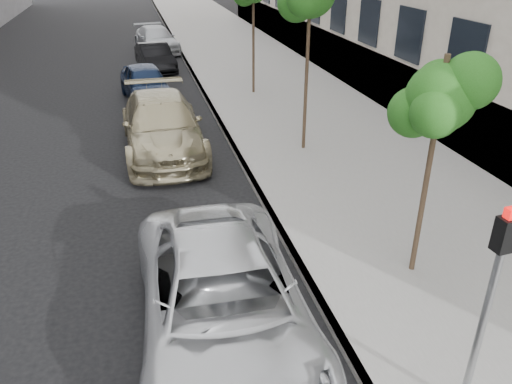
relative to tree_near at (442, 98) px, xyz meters
name	(u,v)px	position (x,y,z in m)	size (l,w,h in m)	color
ground	(272,360)	(-3.23, -1.50, -3.49)	(160.00, 160.00, 0.00)	black
sidewalk	(234,50)	(1.07, 22.50, -3.42)	(6.40, 72.00, 0.14)	gray
curb	(181,52)	(-2.05, 22.50, -3.42)	(0.15, 72.00, 0.14)	#9E9B93
tree_near	(442,98)	(0.00, 0.00, 0.00)	(1.54, 1.34, 4.12)	#38281C
signal_pole	(491,292)	(-0.99, -3.03, -1.45)	(0.25, 0.20, 3.04)	#939699
minivan	(224,302)	(-3.85, -0.89, -2.72)	(2.55, 5.54, 1.54)	silver
suv	(162,125)	(-4.16, 7.62, -2.67)	(2.30, 5.65, 1.64)	tan
sedan_blue	(146,83)	(-4.40, 13.24, -2.78)	(1.69, 4.20, 1.43)	#111D39
sedan_black	(155,58)	(-3.71, 18.44, -2.84)	(1.39, 3.98, 1.31)	black
sedan_rear	(156,39)	(-3.33, 23.43, -2.80)	(1.95, 4.79, 1.39)	#A8ABB0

